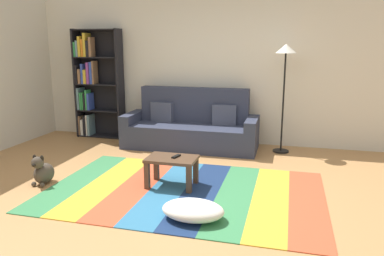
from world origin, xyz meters
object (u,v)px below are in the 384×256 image
object	(u,v)px
coffee_table	(172,164)
standing_lamp	(285,63)
bookshelf	(94,83)
tv_remote	(176,156)
couch	(191,128)
pouf	(193,210)
dog	(43,172)

from	to	relation	value
coffee_table	standing_lamp	world-z (taller)	standing_lamp
bookshelf	tv_remote	world-z (taller)	bookshelf
standing_lamp	couch	bearing A→B (deg)	-177.13
couch	pouf	bearing A→B (deg)	-74.77
coffee_table	tv_remote	world-z (taller)	tv_remote
couch	bookshelf	size ratio (longest dim) A/B	1.13
bookshelf	coffee_table	size ratio (longest dim) A/B	3.30
couch	bookshelf	distance (m)	2.10
pouf	dog	bearing A→B (deg)	166.75
bookshelf	pouf	size ratio (longest dim) A/B	3.16
couch	pouf	world-z (taller)	couch
bookshelf	dog	world-z (taller)	bookshelf
couch	tv_remote	bearing A→B (deg)	-80.90
bookshelf	dog	distance (m)	2.68
dog	pouf	bearing A→B (deg)	-13.25
coffee_table	standing_lamp	distance (m)	2.58
couch	standing_lamp	size ratio (longest dim) A/B	1.30
tv_remote	pouf	bearing A→B (deg)	-46.49
pouf	dog	distance (m)	2.15
coffee_table	tv_remote	distance (m)	0.11
tv_remote	couch	bearing A→B (deg)	115.45
tv_remote	dog	bearing A→B (deg)	-151.56
standing_lamp	coffee_table	bearing A→B (deg)	-123.34
couch	dog	xyz separation A→B (m)	(-1.37, -2.17, -0.18)
dog	standing_lamp	world-z (taller)	standing_lamp
dog	tv_remote	world-z (taller)	dog
couch	dog	size ratio (longest dim) A/B	5.69
standing_lamp	dog	bearing A→B (deg)	-141.95
coffee_table	pouf	bearing A→B (deg)	-59.47
standing_lamp	bookshelf	bearing A→B (deg)	176.56
bookshelf	coffee_table	world-z (taller)	bookshelf
coffee_table	dog	distance (m)	1.65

